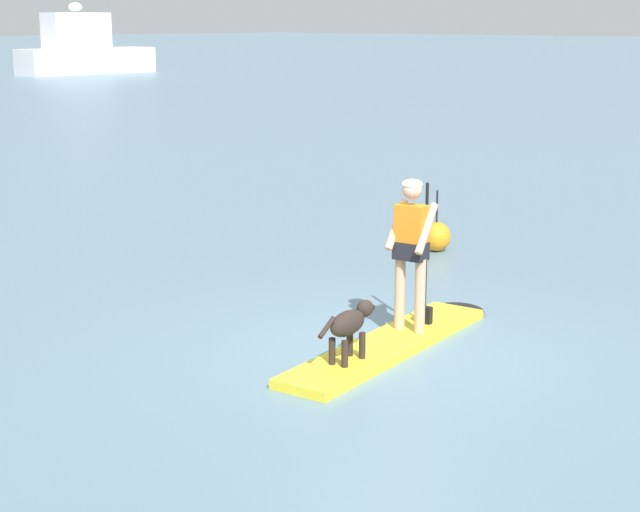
% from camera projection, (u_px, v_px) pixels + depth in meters
% --- Properties ---
extents(ground_plane, '(400.00, 400.00, 0.00)m').
position_uv_depth(ground_plane, '(387.00, 350.00, 11.09)').
color(ground_plane, slate).
extents(paddleboard, '(3.74, 1.14, 0.10)m').
position_uv_depth(paddleboard, '(398.00, 340.00, 11.26)').
color(paddleboard, yellow).
rests_on(paddleboard, ground_plane).
extents(person_paddler, '(0.64, 0.52, 1.73)m').
position_uv_depth(person_paddler, '(412.00, 244.00, 11.23)').
color(person_paddler, tan).
rests_on(person_paddler, paddleboard).
extents(dog, '(1.01, 0.29, 0.58)m').
position_uv_depth(dog, '(350.00, 324.00, 10.37)').
color(dog, '#2D231E').
rests_on(dog, paddleboard).
extents(moored_boat_far_port, '(9.61, 2.50, 4.63)m').
position_uv_depth(moored_boat_far_port, '(84.00, 51.00, 67.23)').
color(moored_boat_far_port, white).
rests_on(moored_boat_far_port, ground_plane).
extents(marker_buoy, '(0.46, 0.46, 0.96)m').
position_uv_depth(marker_buoy, '(436.00, 236.00, 15.77)').
color(marker_buoy, orange).
rests_on(marker_buoy, ground_plane).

